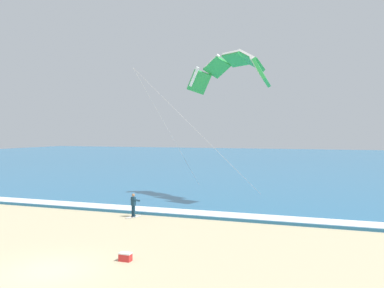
{
  "coord_description": "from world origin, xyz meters",
  "views": [
    {
      "loc": [
        11.78,
        -14.67,
        6.04
      ],
      "look_at": [
        0.88,
        16.27,
        5.1
      ],
      "focal_mm": 38.39,
      "sensor_mm": 36.0,
      "label": 1
    }
  ],
  "objects_px": {
    "kitesurfer": "(134,204)",
    "cooler_box": "(125,257)",
    "kite_primary": "(231,68)",
    "surfboard": "(133,217)"
  },
  "relations": [
    {
      "from": "surfboard",
      "to": "kite_primary",
      "type": "bearing_deg",
      "value": 58.59
    },
    {
      "from": "kitesurfer",
      "to": "cooler_box",
      "type": "xyz_separation_m",
      "value": [
        4.29,
        -9.05,
        -0.74
      ]
    },
    {
      "from": "kitesurfer",
      "to": "cooler_box",
      "type": "relative_size",
      "value": 2.91
    },
    {
      "from": "kite_primary",
      "to": "cooler_box",
      "type": "relative_size",
      "value": 20.23
    },
    {
      "from": "kite_primary",
      "to": "surfboard",
      "type": "bearing_deg",
      "value": -121.41
    },
    {
      "from": "cooler_box",
      "to": "kite_primary",
      "type": "bearing_deg",
      "value": 87.5
    },
    {
      "from": "surfboard",
      "to": "cooler_box",
      "type": "bearing_deg",
      "value": -64.58
    },
    {
      "from": "kite_primary",
      "to": "cooler_box",
      "type": "bearing_deg",
      "value": -92.5
    },
    {
      "from": "surfboard",
      "to": "cooler_box",
      "type": "distance_m",
      "value": 10.0
    },
    {
      "from": "kite_primary",
      "to": "kitesurfer",
      "type": "bearing_deg",
      "value": -121.42
    }
  ]
}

